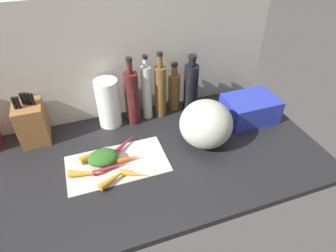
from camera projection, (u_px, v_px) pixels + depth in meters
ground_plane at (133, 162)px, 128.11cm from camera, size 170.00×80.00×3.00cm
wall_back at (108, 61)px, 137.40cm from camera, size 170.00×3.00×60.00cm
cutting_board at (117, 163)px, 124.70cm from camera, size 42.94×23.66×0.80cm
carrot_0 at (111, 167)px, 120.88cm from camera, size 15.95×3.99×2.24cm
carrot_1 at (134, 174)px, 117.81cm from camera, size 11.16×7.69×2.41cm
carrot_2 at (86, 173)px, 117.71cm from camera, size 14.67×6.97×3.05cm
carrot_3 at (116, 176)px, 116.25cm from camera, size 15.79×10.07×3.10cm
carrot_4 at (95, 153)px, 126.91cm from camera, size 14.52×8.76×3.27cm
carrot_5 at (123, 145)px, 131.48cm from camera, size 14.73×12.67×2.81cm
carrot_6 at (129, 159)px, 124.69cm from camera, size 10.24×2.85×2.62cm
carrot_greens_pile at (103, 157)px, 123.13cm from camera, size 13.11×10.09×5.55cm
winter_squash at (206, 124)px, 129.60cm from camera, size 24.08×23.84×21.80cm
knife_block at (32, 122)px, 132.08cm from camera, size 12.45×14.35×24.87cm
paper_towel_roll at (108, 103)px, 140.59cm from camera, size 11.24×11.24×24.62cm
bottle_0 at (132, 97)px, 140.56cm from camera, size 6.81×6.81×35.19cm
bottle_1 at (147, 92)px, 143.59cm from camera, size 5.08×5.08×34.47cm
bottle_2 at (160, 91)px, 145.30cm from camera, size 5.83×5.83×35.04cm
bottle_3 at (174, 90)px, 152.05cm from camera, size 6.21×6.21×26.91cm
bottle_4 at (191, 86)px, 151.02cm from camera, size 7.56×7.56×30.82cm
dish_rack at (250, 108)px, 147.76cm from camera, size 25.90×19.14×12.28cm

